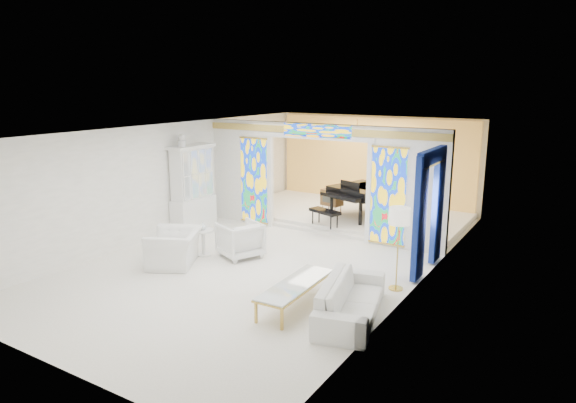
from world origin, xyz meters
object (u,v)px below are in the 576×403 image
Objects in this scene: armchair_left at (174,248)px; sofa at (351,299)px; china_cabinet at (193,188)px; armchair_right at (240,240)px; tv_console at (332,197)px; grand_piano at (369,192)px; coffee_table at (296,285)px.

armchair_left reaches higher than sofa.
armchair_right is (2.56, -1.25, -0.75)m from china_cabinet.
tv_console is (2.77, 3.13, -0.53)m from china_cabinet.
grand_piano is at bearing 129.02° from armchair_left.
tv_console is (1.14, 5.62, 0.24)m from armchair_left.
tv_console reaches higher than coffee_table.
china_cabinet is 1.17× the size of sofa.
armchair_right is (0.93, 1.24, 0.02)m from armchair_left.
china_cabinet is 0.92× the size of grand_piano.
china_cabinet is at bearing -123.28° from grand_piano.
grand_piano is at bearing 38.29° from china_cabinet.
grand_piano is (1.41, 4.39, 0.53)m from armchair_right.
grand_piano is at bearing -173.37° from armchair_right.
armchair_right is 0.31× the size of grand_piano.
grand_piano is 1.24m from tv_console.
armchair_right is 3.94m from sofa.
armchair_right reaches higher than coffee_table.
grand_piano is at bearing 100.65° from coffee_table.
armchair_left is 4.54m from sofa.
armchair_right is at bearing 114.73° from armchair_left.
grand_piano reaches higher than armchair_left.
sofa is 1.06m from coffee_table.
grand_piano reaches higher than tv_console.
sofa is 6.39m from grand_piano.
tv_console reaches higher than armchair_left.
china_cabinet is 3.89× the size of tv_console.
armchair_right reaches higher than armchair_left.
armchair_left is 6.11m from grand_piano.
china_cabinet is 2.22× the size of armchair_left.
armchair_right is 1.32× the size of tv_console.
tv_console reaches higher than sofa.
sofa is (6.17, -2.84, -0.83)m from china_cabinet.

